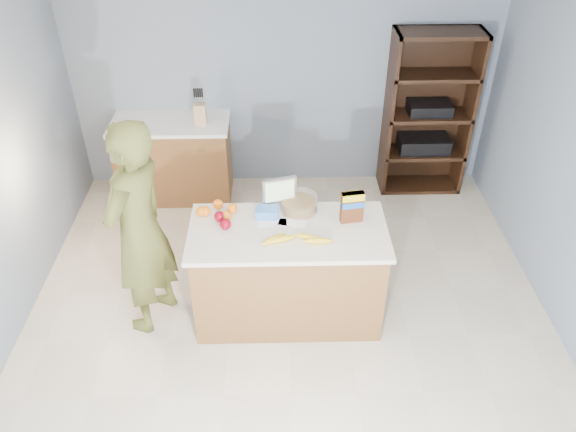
{
  "coord_description": "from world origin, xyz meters",
  "views": [
    {
      "loc": [
        -0.08,
        -3.16,
        3.56
      ],
      "look_at": [
        0.0,
        0.35,
        1.0
      ],
      "focal_mm": 35.0,
      "sensor_mm": 36.0,
      "label": 1
    }
  ],
  "objects_px": {
    "shelving_unit": "(427,116)",
    "tv": "(279,191)",
    "person": "(139,231)",
    "counter_peninsula": "(288,276)",
    "cereal_box": "(352,205)"
  },
  "relations": [
    {
      "from": "person",
      "to": "tv",
      "type": "height_order",
      "value": "person"
    },
    {
      "from": "person",
      "to": "cereal_box",
      "type": "relative_size",
      "value": 6.99
    },
    {
      "from": "tv",
      "to": "shelving_unit",
      "type": "bearing_deg",
      "value": 47.17
    },
    {
      "from": "shelving_unit",
      "to": "person",
      "type": "xyz_separation_m",
      "value": [
        -2.7,
        -2.07,
        0.06
      ]
    },
    {
      "from": "counter_peninsula",
      "to": "tv",
      "type": "xyz_separation_m",
      "value": [
        -0.06,
        0.31,
        0.64
      ]
    },
    {
      "from": "person",
      "to": "tv",
      "type": "relative_size",
      "value": 6.57
    },
    {
      "from": "shelving_unit",
      "to": "person",
      "type": "relative_size",
      "value": 0.97
    },
    {
      "from": "shelving_unit",
      "to": "tv",
      "type": "bearing_deg",
      "value": -132.83
    },
    {
      "from": "person",
      "to": "tv",
      "type": "distance_m",
      "value": 1.14
    },
    {
      "from": "counter_peninsula",
      "to": "person",
      "type": "distance_m",
      "value": 1.26
    },
    {
      "from": "shelving_unit",
      "to": "cereal_box",
      "type": "distance_m",
      "value": 2.21
    },
    {
      "from": "shelving_unit",
      "to": "counter_peninsula",
      "type": "bearing_deg",
      "value": -127.11
    },
    {
      "from": "shelving_unit",
      "to": "tv",
      "type": "height_order",
      "value": "shelving_unit"
    },
    {
      "from": "counter_peninsula",
      "to": "shelving_unit",
      "type": "distance_m",
      "value": 2.61
    },
    {
      "from": "counter_peninsula",
      "to": "shelving_unit",
      "type": "relative_size",
      "value": 0.87
    }
  ]
}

